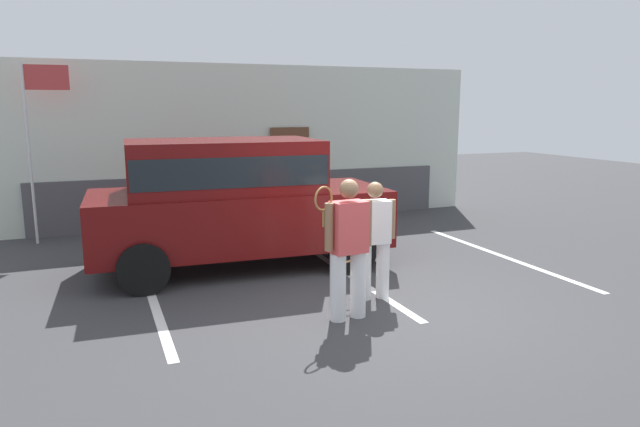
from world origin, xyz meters
The scene contains 10 objects.
ground_plane centered at (0.00, 0.00, 0.00)m, with size 40.00×40.00×0.00m, color #38383A.
parking_stripe_0 centered at (-2.64, 1.50, 0.00)m, with size 0.12×4.40×0.01m, color silver.
parking_stripe_1 centered at (0.30, 1.50, 0.00)m, with size 0.12×4.40×0.01m, color silver.
parking_stripe_2 centered at (3.24, 1.50, 0.00)m, with size 0.12×4.40×0.01m, color silver.
house_frontage centered at (0.01, 6.21, 1.63)m, with size 10.91×0.40×3.46m.
parked_suv centered at (-1.23, 2.56, 1.15)m, with size 4.69×2.35×2.05m.
tennis_player_man centered at (-0.49, -0.20, 0.90)m, with size 0.77×0.31×1.72m.
tennis_player_woman centered at (0.14, 0.35, 0.82)m, with size 0.85×0.28×1.59m.
potted_plant_by_porch centered at (2.14, 5.01, 0.43)m, with size 0.58×0.58×0.77m.
flag_pole centered at (-4.16, 5.54, 2.30)m, with size 0.80×0.05×3.36m.
Camera 1 is at (-3.26, -6.25, 2.55)m, focal length 32.07 mm.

